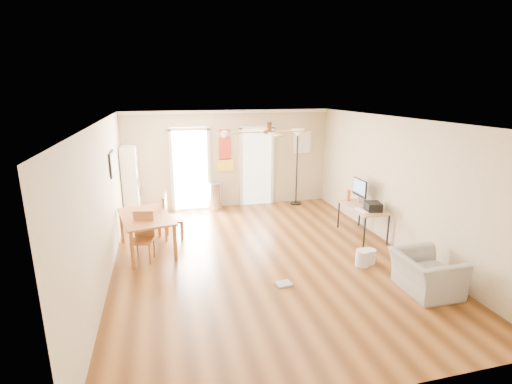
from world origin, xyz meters
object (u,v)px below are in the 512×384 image
object	(u,v)px
bookshelf	(131,182)
dining_table	(147,233)
dining_chair_near	(142,238)
printer	(373,206)
dining_chair_right_b	(174,217)
wastebasket_a	(369,256)
dining_chair_right_a	(174,215)
wastebasket_b	(363,258)
computer_desk	(362,221)
armchair	(426,273)
trash_can	(215,196)
torchiere_lamp	(297,167)

from	to	relation	value
bookshelf	dining_table	xyz separation A→B (m)	(0.40, -2.32, -0.52)
dining_chair_near	printer	distance (m)	4.68
dining_chair_right_b	wastebasket_a	xyz separation A→B (m)	(3.43, -2.14, -0.34)
dining_chair_right_b	dining_chair_right_a	bearing A→B (deg)	5.29
dining_chair_right_a	wastebasket_b	distance (m)	4.02
wastebasket_a	dining_table	bearing A→B (deg)	158.40
computer_desk	wastebasket_a	size ratio (longest dim) A/B	4.66
dining_chair_right_a	computer_desk	size ratio (longest dim) A/B	0.76
wastebasket_b	armchair	bearing A→B (deg)	-65.54
dining_table	dining_chair_right_a	world-z (taller)	dining_chair_right_a
dining_chair_right_b	dining_chair_near	size ratio (longest dim) A/B	1.03
wastebasket_a	armchair	distance (m)	1.19
computer_desk	printer	world-z (taller)	printer
dining_table	dining_chair_near	bearing A→B (deg)	-98.28
dining_chair_right_a	trash_can	xyz separation A→B (m)	(1.14, 1.67, -0.11)
dining_chair_right_a	dining_chair_right_b	size ratio (longest dim) A/B	1.01
dining_table	wastebasket_a	distance (m)	4.29
wastebasket_a	wastebasket_b	bearing A→B (deg)	-160.58
bookshelf	dining_chair_near	bearing A→B (deg)	-100.96
printer	computer_desk	bearing A→B (deg)	113.10
torchiere_lamp	dining_chair_right_a	bearing A→B (deg)	-154.52
bookshelf	dining_chair_near	xyz separation A→B (m)	(0.34, -2.76, -0.43)
dining_table	computer_desk	distance (m)	4.55
torchiere_lamp	wastebasket_b	xyz separation A→B (m)	(-0.16, -3.96, -0.90)
dining_chair_near	torchiere_lamp	bearing A→B (deg)	47.75
dining_table	trash_can	size ratio (longest dim) A/B	2.02
dining_table	dining_chair_near	distance (m)	0.45
computer_desk	wastebasket_b	xyz separation A→B (m)	(-0.73, -1.34, -0.18)
dining_chair_right_a	dining_chair_near	bearing A→B (deg)	160.93
bookshelf	dining_chair_right_a	bearing A→B (deg)	-77.76
dining_table	printer	bearing A→B (deg)	-7.32
dining_chair_right_b	trash_can	size ratio (longest dim) A/B	1.28
torchiere_lamp	dining_table	bearing A→B (deg)	-149.74
wastebasket_b	armchair	distance (m)	1.19
dining_table	wastebasket_a	bearing A→B (deg)	-21.60
dining_table	dining_chair_right_b	size ratio (longest dim) A/B	1.58
printer	wastebasket_b	distance (m)	1.44
dining_chair_right_b	computer_desk	xyz separation A→B (m)	(3.99, -0.86, -0.14)
wastebasket_b	dining_chair_right_b	bearing A→B (deg)	145.99
bookshelf	printer	bearing A→B (deg)	-48.17
wastebasket_a	torchiere_lamp	bearing A→B (deg)	90.18
dining_table	armchair	distance (m)	5.08
dining_chair_near	torchiere_lamp	distance (m)	4.92
printer	torchiere_lamp	bearing A→B (deg)	113.62
dining_chair_near	trash_can	size ratio (longest dim) A/B	1.25
printer	wastebasket_a	distance (m)	1.32
wastebasket_b	trash_can	bearing A→B (deg)	117.99
wastebasket_a	wastebasket_b	xyz separation A→B (m)	(-0.17, -0.06, 0.01)
dining_table	dining_chair_near	world-z (taller)	dining_chair_near
dining_chair_near	torchiere_lamp	size ratio (longest dim) A/B	0.44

